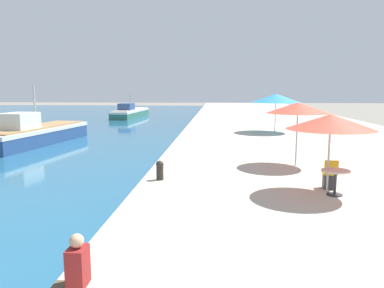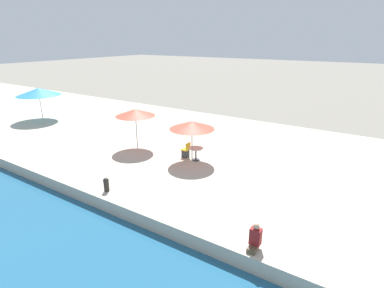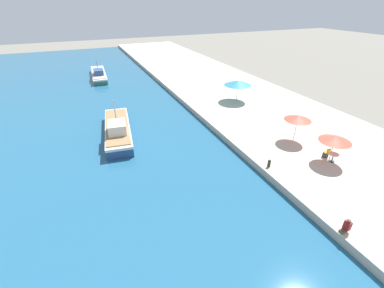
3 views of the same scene
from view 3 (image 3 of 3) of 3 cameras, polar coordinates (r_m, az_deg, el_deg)
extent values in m
cube|color=#BCB29E|center=(43.78, 4.62, 13.44)|extent=(16.00, 90.00, 0.65)
cube|color=navy|center=(27.58, -16.12, 2.89)|extent=(3.56, 9.74, 1.09)
cube|color=silver|center=(27.40, -16.24, 3.68)|extent=(3.62, 9.84, 0.25)
cube|color=#99754C|center=(27.33, -16.29, 4.01)|extent=(3.28, 8.96, 0.10)
cube|color=silver|center=(25.59, -16.33, 3.56)|extent=(1.91, 2.29, 0.98)
cylinder|color=#B7B2A8|center=(26.80, -16.69, 6.63)|extent=(0.12, 0.12, 2.62)
cube|color=#33705B|center=(50.60, -20.00, 14.24)|extent=(2.73, 10.73, 0.91)
cube|color=silver|center=(50.52, -20.07, 14.59)|extent=(2.78, 10.84, 0.25)
cube|color=#ADA89E|center=(50.48, -20.10, 14.78)|extent=(2.51, 9.87, 0.10)
cube|color=#334C7F|center=(48.57, -20.08, 14.82)|extent=(1.67, 2.41, 0.82)
cylinder|color=#B7B2A8|center=(50.24, -20.33, 16.04)|extent=(0.12, 0.12, 2.19)
cylinder|color=#B7B7B7|center=(23.80, 28.64, -1.30)|extent=(0.06, 0.06, 2.03)
cone|color=#E04C38|center=(23.33, 29.27, 0.99)|extent=(2.49, 2.49, 0.44)
cylinder|color=#B7B7B7|center=(25.96, 22.00, 3.02)|extent=(0.06, 0.06, 2.23)
cone|color=#E04C38|center=(25.50, 22.49, 5.38)|extent=(2.43, 2.43, 0.43)
cylinder|color=#B7B7B7|center=(34.77, 9.97, 11.26)|extent=(0.06, 0.06, 2.22)
cone|color=teal|center=(34.40, 10.15, 13.26)|extent=(3.51, 3.51, 0.61)
cylinder|color=#333338|center=(24.32, 28.60, -3.39)|extent=(0.44, 0.44, 0.04)
cylinder|color=#333338|center=(24.17, 28.79, -2.73)|extent=(0.08, 0.08, 0.70)
cylinder|color=beige|center=(23.99, 29.00, -1.98)|extent=(0.80, 0.80, 0.04)
cube|color=#2D2D33|center=(24.64, 27.52, -2.12)|extent=(0.36, 0.36, 0.45)
cube|color=gold|center=(24.52, 27.66, -1.61)|extent=(0.43, 0.43, 0.06)
cube|color=gold|center=(24.30, 28.10, -1.37)|extent=(0.40, 0.09, 0.40)
cube|color=brown|center=(17.97, 30.54, -16.30)|extent=(0.39, 0.28, 0.16)
cube|color=maroon|center=(17.86, 31.25, -15.19)|extent=(0.26, 0.36, 0.59)
sphere|color=tan|center=(17.61, 31.60, -14.25)|extent=(0.21, 0.21, 0.21)
cylinder|color=#2D2823|center=(21.54, 16.73, -4.33)|extent=(0.24, 0.24, 0.45)
sphere|color=#2D2823|center=(21.39, 16.84, -3.67)|extent=(0.26, 0.26, 0.26)
camera|label=1|loc=(16.91, 51.52, -14.77)|focal=35.00mm
camera|label=2|loc=(7.60, 21.21, -16.40)|focal=28.00mm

